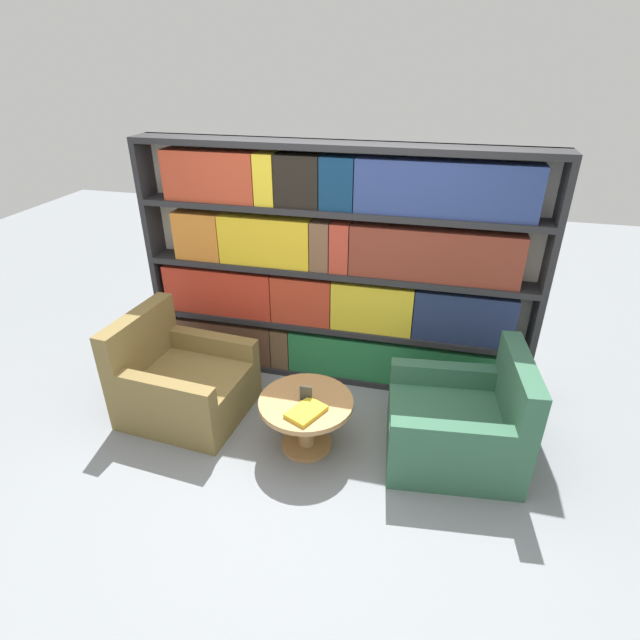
% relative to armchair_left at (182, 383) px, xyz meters
% --- Properties ---
extents(ground_plane, '(14.00, 14.00, 0.00)m').
position_rel_armchair_left_xyz_m(ground_plane, '(1.10, -0.43, -0.28)').
color(ground_plane, gray).
extents(bookshelf, '(3.36, 0.30, 2.09)m').
position_rel_armchair_left_xyz_m(bookshelf, '(1.11, 0.84, 0.75)').
color(bookshelf, silver).
rests_on(bookshelf, ground_plane).
extents(armchair_left, '(1.00, 0.92, 0.86)m').
position_rel_armchair_left_xyz_m(armchair_left, '(0.00, 0.00, 0.00)').
color(armchair_left, olive).
rests_on(armchair_left, ground_plane).
extents(armchair_right, '(1.02, 0.94, 0.86)m').
position_rel_armchair_left_xyz_m(armchair_right, '(2.23, 0.00, 0.00)').
color(armchair_right, '#336047').
rests_on(armchair_right, ground_plane).
extents(coffee_table, '(0.70, 0.70, 0.43)m').
position_rel_armchair_left_xyz_m(coffee_table, '(1.12, -0.18, 0.03)').
color(coffee_table, '#AD7F4C').
rests_on(coffee_table, ground_plane).
extents(table_sign, '(0.09, 0.06, 0.12)m').
position_rel_armchair_left_xyz_m(table_sign, '(1.12, -0.18, 0.21)').
color(table_sign, black).
rests_on(table_sign, coffee_table).
extents(stray_book, '(0.29, 0.33, 0.03)m').
position_rel_armchair_left_xyz_m(stray_book, '(1.16, -0.33, 0.17)').
color(stray_book, gold).
rests_on(stray_book, coffee_table).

